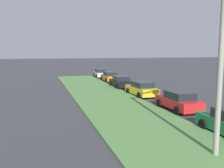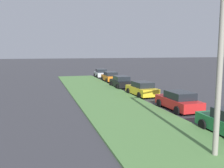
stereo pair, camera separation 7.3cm
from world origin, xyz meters
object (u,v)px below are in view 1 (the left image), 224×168
at_px(parked_car_yellow, 142,89).
at_px(parked_car_silver, 100,73).
at_px(parked_car_red, 179,101).
at_px(parked_car_black, 121,82).
at_px(parked_car_orange, 110,77).

xyz_separation_m(parked_car_yellow, parked_car_silver, (18.46, -0.21, 0.00)).
relative_size(parked_car_red, parked_car_silver, 0.98).
distance_m(parked_car_black, parked_car_silver, 12.37).
height_order(parked_car_red, parked_car_orange, same).
distance_m(parked_car_yellow, parked_car_black, 6.10).
distance_m(parked_car_red, parked_car_silver, 24.88).
bearing_deg(parked_car_orange, parked_car_yellow, 179.53).
xyz_separation_m(parked_car_black, parked_car_silver, (12.36, -0.43, 0.00)).
distance_m(parked_car_orange, parked_car_silver, 6.04).
distance_m(parked_car_red, parked_car_orange, 18.84).
distance_m(parked_car_yellow, parked_car_silver, 18.46).
relative_size(parked_car_yellow, parked_car_silver, 1.00).
relative_size(parked_car_yellow, parked_car_black, 1.02).
bearing_deg(parked_car_black, parked_car_red, -177.13).
height_order(parked_car_red, parked_car_silver, same).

